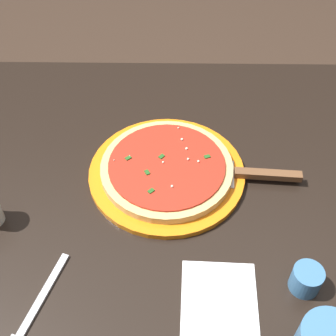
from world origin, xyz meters
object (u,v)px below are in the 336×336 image
pizza (168,168)px  fork (35,310)px  napkin_folded_right (219,304)px  cup_small_sauce (306,279)px  pizza_server (247,174)px  serving_plate (168,173)px

pizza → fork: bearing=-125.5°
napkin_folded_right → fork: size_ratio=0.81×
fork → pizza: bearing=54.5°
pizza → cup_small_sauce: bearing=-47.0°
pizza_server → cup_small_sauce: 0.24m
pizza_server → cup_small_sauce: (0.07, -0.23, 0.01)m
cup_small_sauce → fork: 0.43m
pizza → pizza_server: 0.15m
pizza → fork: pizza is taller
serving_plate → cup_small_sauce: 0.33m
cup_small_sauce → fork: (-0.43, -0.05, -0.02)m
pizza_server → fork: (-0.36, -0.28, -0.01)m
serving_plate → pizza_server: 0.15m
pizza → cup_small_sauce: (0.22, -0.24, 0.00)m
pizza → pizza_server: pizza is taller
pizza → napkin_folded_right: bearing=-72.7°
cup_small_sauce → pizza: bearing=133.0°
serving_plate → fork: bearing=-125.5°
pizza → napkin_folded_right: 0.29m
pizza_server → fork: 0.45m
pizza → napkin_folded_right: pizza is taller
serving_plate → fork: 0.35m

